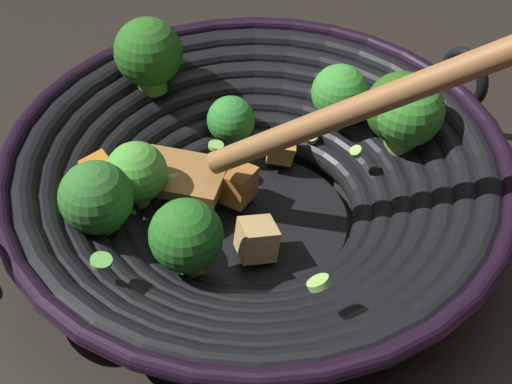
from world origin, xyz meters
The scene contains 2 objects.
ground_plane centered at (0.00, 0.00, 0.00)m, with size 4.00×4.00×0.00m, color #28231E.
wok centered at (0.00, 0.00, 0.06)m, with size 0.39×0.42×0.24m.
Camera 1 is at (0.28, -0.29, 0.44)m, focal length 49.59 mm.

